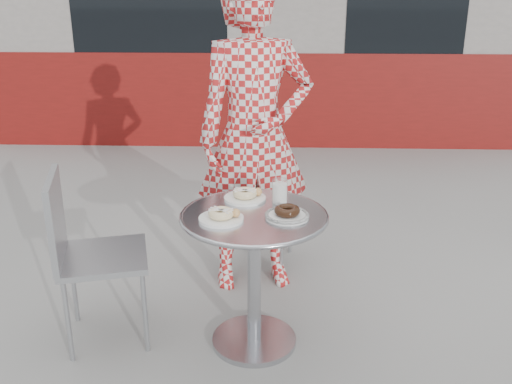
{
  "coord_description": "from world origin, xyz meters",
  "views": [
    {
      "loc": [
        0.12,
        -2.4,
        1.69
      ],
      "look_at": [
        0.02,
        0.11,
        0.76
      ],
      "focal_mm": 40.0,
      "sensor_mm": 36.0,
      "label": 1
    }
  ],
  "objects_px": {
    "chair_far": "(259,226)",
    "seated_person": "(255,138)",
    "plate_near": "(222,216)",
    "plate_far": "(246,195)",
    "chair_left": "(104,289)",
    "plate_checker": "(287,214)",
    "milk_cup": "(280,192)",
    "bistro_table": "(254,247)"
  },
  "relations": [
    {
      "from": "chair_far",
      "to": "plate_near",
      "type": "relative_size",
      "value": 4.11
    },
    {
      "from": "bistro_table",
      "to": "chair_left",
      "type": "distance_m",
      "value": 0.79
    },
    {
      "from": "chair_left",
      "to": "milk_cup",
      "type": "distance_m",
      "value": 0.99
    },
    {
      "from": "seated_person",
      "to": "bistro_table",
      "type": "bearing_deg",
      "value": -100.36
    },
    {
      "from": "seated_person",
      "to": "plate_far",
      "type": "relative_size",
      "value": 8.68
    },
    {
      "from": "bistro_table",
      "to": "plate_far",
      "type": "height_order",
      "value": "plate_far"
    },
    {
      "from": "chair_left",
      "to": "plate_near",
      "type": "distance_m",
      "value": 0.76
    },
    {
      "from": "bistro_table",
      "to": "seated_person",
      "type": "distance_m",
      "value": 0.74
    },
    {
      "from": "chair_left",
      "to": "bistro_table",
      "type": "bearing_deg",
      "value": -107.51
    },
    {
      "from": "chair_left",
      "to": "seated_person",
      "type": "height_order",
      "value": "seated_person"
    },
    {
      "from": "bistro_table",
      "to": "plate_checker",
      "type": "bearing_deg",
      "value": -12.47
    },
    {
      "from": "chair_left",
      "to": "plate_near",
      "type": "relative_size",
      "value": 4.3
    },
    {
      "from": "chair_left",
      "to": "plate_checker",
      "type": "relative_size",
      "value": 4.29
    },
    {
      "from": "seated_person",
      "to": "plate_far",
      "type": "distance_m",
      "value": 0.49
    },
    {
      "from": "bistro_table",
      "to": "plate_far",
      "type": "distance_m",
      "value": 0.27
    },
    {
      "from": "plate_near",
      "to": "plate_checker",
      "type": "bearing_deg",
      "value": 8.28
    },
    {
      "from": "plate_checker",
      "to": "milk_cup",
      "type": "bearing_deg",
      "value": 100.55
    },
    {
      "from": "plate_checker",
      "to": "milk_cup",
      "type": "height_order",
      "value": "milk_cup"
    },
    {
      "from": "chair_left",
      "to": "plate_far",
      "type": "xyz_separation_m",
      "value": [
        0.7,
        0.15,
        0.45
      ]
    },
    {
      "from": "seated_person",
      "to": "plate_far",
      "type": "xyz_separation_m",
      "value": [
        -0.03,
        -0.46,
        -0.17
      ]
    },
    {
      "from": "plate_far",
      "to": "plate_checker",
      "type": "relative_size",
      "value": 1.01
    },
    {
      "from": "plate_far",
      "to": "plate_checker",
      "type": "xyz_separation_m",
      "value": [
        0.2,
        -0.22,
        -0.0
      ]
    },
    {
      "from": "plate_far",
      "to": "plate_checker",
      "type": "height_order",
      "value": "plate_far"
    },
    {
      "from": "seated_person",
      "to": "chair_left",
      "type": "bearing_deg",
      "value": -152.3
    },
    {
      "from": "chair_left",
      "to": "plate_checker",
      "type": "xyz_separation_m",
      "value": [
        0.9,
        -0.07,
        0.44
      ]
    },
    {
      "from": "chair_far",
      "to": "plate_checker",
      "type": "xyz_separation_m",
      "value": [
        0.15,
        -0.9,
        0.46
      ]
    },
    {
      "from": "plate_far",
      "to": "plate_near",
      "type": "relative_size",
      "value": 1.01
    },
    {
      "from": "chair_far",
      "to": "seated_person",
      "type": "distance_m",
      "value": 0.67
    },
    {
      "from": "chair_left",
      "to": "plate_checker",
      "type": "bearing_deg",
      "value": -109.17
    },
    {
      "from": "plate_far",
      "to": "bistro_table",
      "type": "bearing_deg",
      "value": -75.26
    },
    {
      "from": "plate_far",
      "to": "plate_checker",
      "type": "bearing_deg",
      "value": -47.5
    },
    {
      "from": "chair_far",
      "to": "bistro_table",
      "type": "bearing_deg",
      "value": 100.3
    },
    {
      "from": "seated_person",
      "to": "chair_far",
      "type": "bearing_deg",
      "value": 72.95
    },
    {
      "from": "bistro_table",
      "to": "plate_near",
      "type": "xyz_separation_m",
      "value": [
        -0.14,
        -0.08,
        0.19
      ]
    },
    {
      "from": "seated_person",
      "to": "plate_near",
      "type": "distance_m",
      "value": 0.75
    },
    {
      "from": "chair_left",
      "to": "seated_person",
      "type": "bearing_deg",
      "value": -64.81
    },
    {
      "from": "bistro_table",
      "to": "plate_checker",
      "type": "relative_size",
      "value": 3.45
    },
    {
      "from": "seated_person",
      "to": "milk_cup",
      "type": "height_order",
      "value": "seated_person"
    },
    {
      "from": "plate_far",
      "to": "milk_cup",
      "type": "xyz_separation_m",
      "value": [
        0.17,
        -0.04,
        0.03
      ]
    },
    {
      "from": "chair_far",
      "to": "milk_cup",
      "type": "xyz_separation_m",
      "value": [
        0.12,
        -0.72,
        0.49
      ]
    },
    {
      "from": "plate_near",
      "to": "plate_checker",
      "type": "height_order",
      "value": "plate_near"
    },
    {
      "from": "chair_far",
      "to": "milk_cup",
      "type": "height_order",
      "value": "chair_far"
    }
  ]
}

